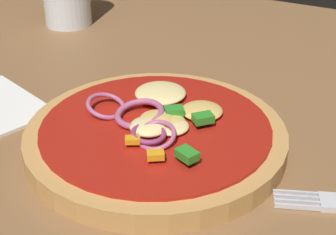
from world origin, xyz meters
TOP-DOWN VIEW (x-y plane):
  - dining_table at (0.00, 0.00)m, footprint 1.25×0.93m
  - pizza at (0.00, -0.02)m, footprint 0.23×0.23m

SIDE VIEW (x-z plane):
  - dining_table at x=0.00m, z-range 0.00..0.04m
  - pizza at x=0.00m, z-range 0.03..0.07m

